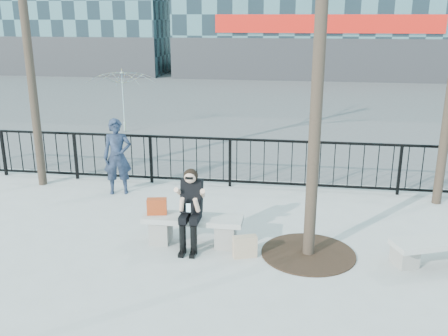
# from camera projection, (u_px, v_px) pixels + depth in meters

# --- Properties ---
(ground) EXTENTS (120.00, 120.00, 0.00)m
(ground) POSITION_uv_depth(u_px,v_px,m) (193.00, 244.00, 8.34)
(ground) COLOR #999994
(ground) RESTS_ON ground
(street_surface) EXTENTS (60.00, 23.00, 0.01)m
(street_surface) POSITION_uv_depth(u_px,v_px,m) (262.00, 100.00, 22.51)
(street_surface) COLOR #474747
(street_surface) RESTS_ON ground
(railing) EXTENTS (14.00, 0.06, 1.10)m
(railing) POSITION_uv_depth(u_px,v_px,m) (221.00, 162.00, 11.01)
(railing) COLOR black
(railing) RESTS_ON ground
(tree_grate) EXTENTS (1.50, 1.50, 0.02)m
(tree_grate) POSITION_uv_depth(u_px,v_px,m) (308.00, 253.00, 7.97)
(tree_grate) COLOR black
(tree_grate) RESTS_ON ground
(bench_main) EXTENTS (1.65, 0.46, 0.49)m
(bench_main) POSITION_uv_depth(u_px,v_px,m) (193.00, 227.00, 8.25)
(bench_main) COLOR slate
(bench_main) RESTS_ON ground
(bench_second) EXTENTS (1.56, 0.44, 0.46)m
(bench_second) POSITION_uv_depth(u_px,v_px,m) (442.00, 250.00, 7.48)
(bench_second) COLOR slate
(bench_second) RESTS_ON ground
(seated_woman) EXTENTS (0.50, 0.64, 1.34)m
(seated_woman) POSITION_uv_depth(u_px,v_px,m) (190.00, 210.00, 7.99)
(seated_woman) COLOR black
(seated_woman) RESTS_ON ground
(handbag) EXTENTS (0.35, 0.22, 0.27)m
(handbag) POSITION_uv_depth(u_px,v_px,m) (157.00, 206.00, 8.26)
(handbag) COLOR #A63614
(handbag) RESTS_ON bench_main
(shopping_bag) EXTENTS (0.40, 0.26, 0.35)m
(shopping_bag) POSITION_uv_depth(u_px,v_px,m) (245.00, 247.00, 7.83)
(shopping_bag) COLOR #C7AD8D
(shopping_bag) RESTS_ON ground
(standing_man) EXTENTS (0.68, 0.54, 1.62)m
(standing_man) POSITION_uv_depth(u_px,v_px,m) (117.00, 157.00, 10.49)
(standing_man) COLOR black
(standing_man) RESTS_ON ground
(vendor_umbrella) EXTENTS (2.77, 2.80, 2.04)m
(vendor_umbrella) POSITION_uv_depth(u_px,v_px,m) (123.00, 101.00, 16.00)
(vendor_umbrella) COLOR gold
(vendor_umbrella) RESTS_ON ground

